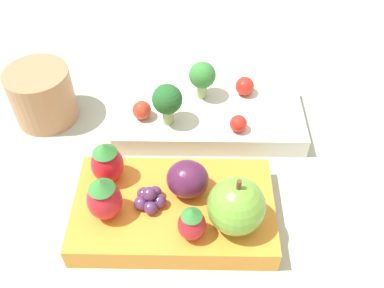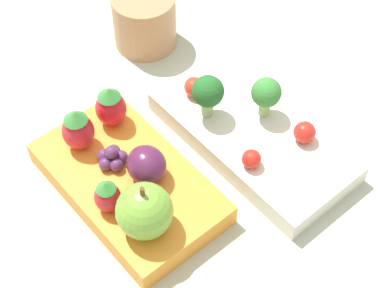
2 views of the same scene
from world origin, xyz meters
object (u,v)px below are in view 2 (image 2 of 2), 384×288
(broccoli_floret_1, at_px, (208,93))
(cherry_tomato_0, at_px, (305,132))
(bento_box_savoury, at_px, (253,136))
(strawberry_1, at_px, (78,130))
(strawberry_2, at_px, (107,196))
(grape_cluster, at_px, (112,157))
(plum, at_px, (146,165))
(cherry_tomato_2, at_px, (194,87))
(bento_box_fruit, at_px, (128,181))
(broccoli_floret_0, at_px, (266,94))
(cherry_tomato_1, at_px, (251,159))
(drinking_cup, at_px, (145,20))
(strawberry_0, at_px, (111,107))
(apple, at_px, (144,211))

(broccoli_floret_1, xyz_separation_m, cherry_tomato_0, (0.08, 0.07, -0.02))
(bento_box_savoury, height_order, strawberry_1, strawberry_1)
(strawberry_2, bearing_deg, grape_cluster, 150.34)
(plum, bearing_deg, cherry_tomato_2, 126.95)
(bento_box_fruit, distance_m, broccoli_floret_0, 0.17)
(bento_box_savoury, height_order, strawberry_2, strawberry_2)
(cherry_tomato_1, distance_m, cherry_tomato_2, 0.12)
(broccoli_floret_1, xyz_separation_m, grape_cluster, (0.01, -0.12, -0.02))
(bento_box_fruit, height_order, broccoli_floret_0, broccoli_floret_0)
(strawberry_2, xyz_separation_m, drinking_cup, (-0.22, 0.15, -0.01))
(cherry_tomato_0, height_order, drinking_cup, drinking_cup)
(cherry_tomato_1, relative_size, drinking_cup, 0.26)
(bento_box_savoury, bearing_deg, strawberry_1, -113.54)
(bento_box_savoury, height_order, cherry_tomato_0, cherry_tomato_0)
(strawberry_0, xyz_separation_m, plum, (0.08, -0.00, -0.01))
(cherry_tomato_1, bearing_deg, broccoli_floret_0, 134.64)
(broccoli_floret_0, height_order, broccoli_floret_1, broccoli_floret_1)
(cherry_tomato_0, height_order, cherry_tomato_2, same)
(broccoli_floret_0, relative_size, strawberry_0, 0.98)
(cherry_tomato_0, bearing_deg, cherry_tomato_2, -150.04)
(broccoli_floret_0, xyz_separation_m, apple, (0.06, -0.18, -0.00))
(cherry_tomato_2, xyz_separation_m, strawberry_0, (-0.01, -0.10, 0.01))
(bento_box_fruit, bearing_deg, cherry_tomato_1, 64.73)
(bento_box_fruit, distance_m, cherry_tomato_2, 0.13)
(broccoli_floret_1, xyz_separation_m, strawberry_0, (-0.04, -0.10, -0.01))
(apple, distance_m, grape_cluster, 0.09)
(cherry_tomato_2, bearing_deg, strawberry_2, -59.34)
(cherry_tomato_1, height_order, cherry_tomato_2, cherry_tomato_2)
(strawberry_1, bearing_deg, broccoli_floret_0, 72.25)
(apple, bearing_deg, drinking_cup, 152.24)
(strawberry_1, relative_size, drinking_cup, 0.66)
(cherry_tomato_1, distance_m, strawberry_0, 0.16)
(strawberry_2, distance_m, grape_cluster, 0.06)
(plum, relative_size, drinking_cup, 0.55)
(broccoli_floret_0, bearing_deg, cherry_tomato_1, -45.36)
(broccoli_floret_1, bearing_deg, cherry_tomato_1, 1.42)
(cherry_tomato_1, height_order, grape_cluster, grape_cluster)
(broccoli_floret_1, xyz_separation_m, apple, (0.09, -0.13, -0.00))
(cherry_tomato_1, height_order, plum, plum)
(bento_box_savoury, bearing_deg, drinking_cup, -173.52)
(strawberry_0, relative_size, plum, 1.20)
(bento_box_savoury, relative_size, cherry_tomato_2, 10.74)
(strawberry_1, bearing_deg, cherry_tomato_1, 51.31)
(broccoli_floret_0, xyz_separation_m, cherry_tomato_1, (0.05, -0.05, -0.02))
(grape_cluster, bearing_deg, cherry_tomato_0, 68.53)
(strawberry_2, relative_size, drinking_cup, 0.52)
(bento_box_savoury, bearing_deg, cherry_tomato_1, -37.85)
(broccoli_floret_1, bearing_deg, drinking_cup, 177.05)
(bento_box_fruit, height_order, strawberry_0, strawberry_0)
(broccoli_floret_1, height_order, grape_cluster, broccoli_floret_1)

